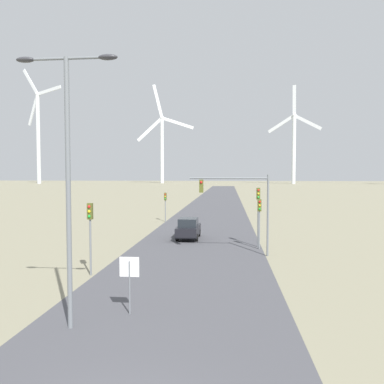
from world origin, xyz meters
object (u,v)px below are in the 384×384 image
traffic_light_post_near_right (258,204)px  traffic_light_post_mid_right (259,213)px  car_approaching (188,228)px  streetlamp (68,158)px  wind_turbine_far_left (38,130)px  wind_turbine_left (162,142)px  traffic_light_mast_overhead (239,197)px  traffic_light_post_near_left (90,223)px  wind_turbine_center (294,141)px  stop_sign_near (129,274)px  traffic_light_post_mid_left (165,200)px

traffic_light_post_near_right → traffic_light_post_mid_right: bearing=-88.1°
traffic_light_post_mid_right → car_approaching: size_ratio=0.91×
streetlamp → wind_turbine_far_left: (-104.52, 195.59, 25.11)m
wind_turbine_far_left → wind_turbine_left: size_ratio=1.12×
traffic_light_mast_overhead → traffic_light_post_near_left: bearing=-144.6°
traffic_light_post_near_left → wind_turbine_center: 206.43m
car_approaching → traffic_light_mast_overhead: bearing=-56.5°
streetlamp → traffic_light_mast_overhead: (6.48, 12.93, -2.14)m
streetlamp → traffic_light_post_mid_right: streetlamp is taller
streetlamp → traffic_light_post_near_left: (-1.88, 6.98, -3.28)m
stop_sign_near → traffic_light_post_near_left: bearing=124.2°
traffic_light_post_mid_left → wind_turbine_far_left: (-102.83, 164.90, 28.82)m
streetlamp → wind_turbine_left: 219.96m
stop_sign_near → traffic_light_post_mid_right: bearing=65.5°
traffic_light_post_near_left → wind_turbine_left: size_ratio=0.07×
stop_sign_near → traffic_light_post_near_left: size_ratio=0.58×
traffic_light_post_near_right → traffic_light_post_mid_right: (0.03, -0.85, -0.58)m
streetlamp → traffic_light_mast_overhead: bearing=63.4°
traffic_light_post_near_right → traffic_light_post_mid_left: bearing=123.8°
traffic_light_mast_overhead → traffic_light_post_near_right: bearing=63.8°
streetlamp → wind_turbine_far_left: size_ratio=0.15×
traffic_light_post_mid_left → traffic_light_mast_overhead: traffic_light_mast_overhead is taller
streetlamp → car_approaching: bearing=83.2°
stop_sign_near → traffic_light_post_mid_left: size_ratio=0.68×
traffic_light_post_near_right → wind_turbine_left: (-43.45, 200.11, 22.15)m
traffic_light_post_near_right → traffic_light_post_mid_left: traffic_light_post_near_right is taller
streetlamp → car_approaching: (2.30, 19.25, -5.33)m
streetlamp → traffic_light_post_near_right: 18.26m
traffic_light_post_near_right → wind_turbine_center: bearing=79.7°
car_approaching → wind_turbine_far_left: wind_turbine_far_left is taller
traffic_light_post_near_left → traffic_light_mast_overhead: size_ratio=0.72×
traffic_light_post_mid_left → traffic_light_mast_overhead: size_ratio=0.61×
streetlamp → traffic_light_post_mid_left: bearing=93.2°
streetlamp → car_approaching: streetlamp is taller
streetlamp → stop_sign_near: bearing=40.2°
wind_turbine_left → traffic_light_mast_overhead: bearing=-78.4°
streetlamp → traffic_light_post_near_left: 7.94m
streetlamp → traffic_light_post_near_right: (8.06, 16.13, -2.90)m
traffic_light_post_near_left → traffic_light_post_near_right: 13.51m
traffic_light_mast_overhead → wind_turbine_center: size_ratio=0.10×
streetlamp → wind_turbine_center: 212.52m
stop_sign_near → car_approaching: (0.48, 17.72, -0.72)m
car_approaching → wind_turbine_center: bearing=77.8°
stop_sign_near → traffic_light_mast_overhead: (4.66, 11.39, 2.47)m
stop_sign_near → traffic_light_post_near_right: (6.24, 14.59, 1.72)m
traffic_light_post_mid_right → traffic_light_post_near_left: bearing=-140.2°
traffic_light_post_near_left → wind_turbine_center: wind_turbine_center is taller
stop_sign_near → car_approaching: bearing=88.5°
traffic_light_post_mid_left → wind_turbine_left: bearing=100.3°
traffic_light_post_mid_left → wind_turbine_center: wind_turbine_center is taller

